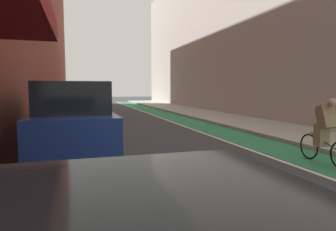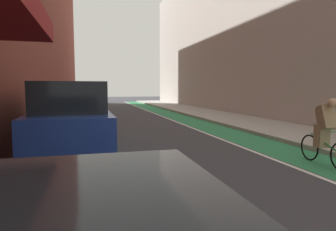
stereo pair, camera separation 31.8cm
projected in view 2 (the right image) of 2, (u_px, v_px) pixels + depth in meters
name	position (u px, v px, depth m)	size (l,w,h in m)	color
ground_plane	(135.00, 122.00, 16.05)	(98.12, 98.12, 0.00)	#38383D
bike_lane_paint	(178.00, 117.00, 18.77)	(1.60, 44.60, 0.00)	#2D8451
lane_divider_stripe	(164.00, 117.00, 18.54)	(0.12, 44.60, 0.00)	white
sidewalk_right	(213.00, 115.00, 19.40)	(3.35, 44.60, 0.14)	#A8A59E
building_facade_right	(239.00, 22.00, 21.45)	(2.40, 40.60, 13.48)	#B2ADA3
parked_suv_blue	(72.00, 120.00, 7.41)	(1.92, 4.71, 1.98)	navy
cyclist_mid	(325.00, 130.00, 6.86)	(0.48, 1.71, 1.61)	black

